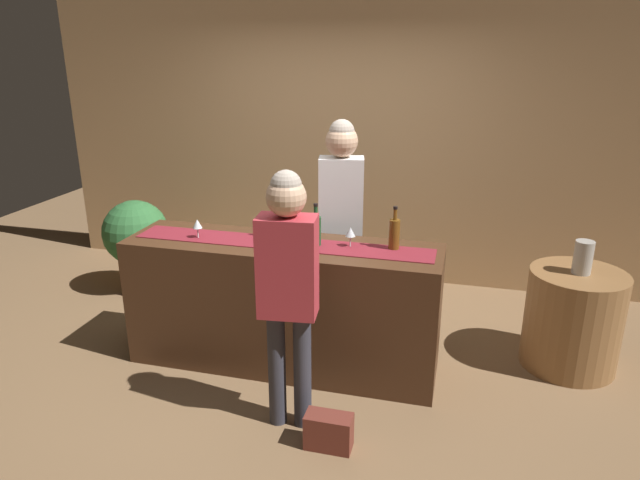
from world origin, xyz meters
name	(u,v)px	position (x,y,z in m)	size (l,w,h in m)	color
ground_plane	(284,362)	(0.00, 0.00, 0.00)	(10.00, 10.00, 0.00)	brown
back_wall	(341,133)	(0.00, 1.90, 1.45)	(6.00, 0.12, 2.90)	tan
bar_counter	(283,305)	(0.00, 0.00, 0.48)	(2.25, 0.60, 0.95)	#472B19
counter_runner_cloth	(281,243)	(0.00, 0.00, 0.95)	(2.14, 0.28, 0.01)	maroon
wine_bottle_amber	(394,233)	(0.78, 0.08, 1.06)	(0.07, 0.07, 0.30)	brown
wine_bottle_clear	(277,224)	(-0.06, 0.08, 1.06)	(0.07, 0.07, 0.30)	#B2C6C1
wine_bottle_green	(316,230)	(0.25, 0.01, 1.06)	(0.07, 0.07, 0.30)	#194723
wine_glass_near_customer	(197,224)	(-0.62, -0.05, 1.06)	(0.07, 0.07, 0.14)	silver
wine_glass_mid_counter	(350,233)	(0.48, 0.05, 1.06)	(0.07, 0.07, 0.14)	silver
bartender	(341,205)	(0.30, 0.58, 1.09)	(0.37, 0.26, 1.75)	#26262B
customer_sipping	(288,277)	(0.27, -0.68, 1.00)	(0.36, 0.24, 1.63)	#33333D
round_side_table	(573,320)	(2.06, 0.51, 0.37)	(0.68, 0.68, 0.74)	olive
vase_on_side_table	(583,257)	(2.06, 0.50, 0.86)	(0.13, 0.13, 0.24)	#A8A399
potted_plant_tall	(136,240)	(-1.76, 0.92, 0.52)	(0.61, 0.61, 0.90)	brown
handbag	(329,431)	(0.56, -0.85, 0.11)	(0.28, 0.14, 0.22)	brown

